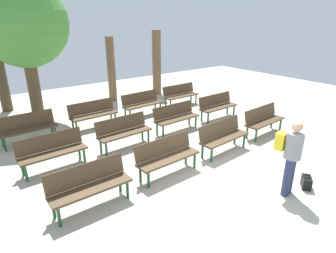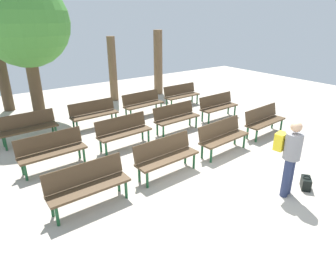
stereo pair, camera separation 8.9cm
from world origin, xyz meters
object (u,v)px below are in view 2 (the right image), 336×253
object	(u,v)px
bench_r1_c2	(176,116)
bench_r2_c3	(181,94)
bench_r0_c1	(166,155)
bench_r2_c1	(94,112)
bench_r0_c2	(222,135)
bench_r0_c3	(264,119)
bench_r1_c0	(52,149)
bench_r0_c0	(88,183)
bench_r2_c0	(28,126)
bench_r1_c1	(123,130)
visitor_with_backpack	(290,154)
tree_1	(158,63)
tree_2	(25,24)
bench_r1_c3	(218,105)
tree_0	(113,69)
bench_r2_c2	(143,102)
handbag	(306,183)

from	to	relation	value
bench_r1_c2	bench_r2_c3	xyz separation A→B (m)	(1.93, 2.14, 0.00)
bench_r0_c1	bench_r2_c1	xyz separation A→B (m)	(-0.12, 4.02, 0.00)
bench_r0_c2	bench_r0_c3	bearing A→B (deg)	0.08
bench_r1_c0	bench_r0_c3	bearing A→B (deg)	-18.02
bench_r1_c0	bench_r0_c2	bearing A→B (deg)	-26.82
bench_r0_c0	bench_r2_c0	xyz separation A→B (m)	(-0.25, 4.04, 0.00)
bench_r1_c1	visitor_with_backpack	size ratio (longest dim) A/B	0.98
bench_r0_c1	tree_1	bearing A→B (deg)	54.64
bench_r1_c0	bench_r1_c2	world-z (taller)	same
tree_1	tree_2	xyz separation A→B (m)	(-5.64, -0.50, 1.82)
bench_r1_c0	bench_r1_c2	xyz separation A→B (m)	(3.99, 0.18, 0.00)
bench_r0_c3	bench_r1_c1	xyz separation A→B (m)	(-4.03, 1.80, 0.00)
bench_r0_c2	bench_r1_c1	size ratio (longest dim) A/B	1.00
bench_r0_c3	bench_r2_c0	xyz separation A→B (m)	(-6.16, 3.76, 0.00)
bench_r1_c3	visitor_with_backpack	xyz separation A→B (m)	(-2.37, -4.31, 0.43)
visitor_with_backpack	tree_0	bearing A→B (deg)	-102.75
bench_r0_c0	tree_0	world-z (taller)	tree_0
bench_r0_c1	bench_r1_c2	size ratio (longest dim) A/B	1.00
bench_r0_c0	bench_r2_c2	world-z (taller)	same
bench_r1_c1	bench_r1_c3	world-z (taller)	same
bench_r1_c2	bench_r2_c1	size ratio (longest dim) A/B	1.00
bench_r0_c3	bench_r2_c3	xyz separation A→B (m)	(-0.12, 4.04, 0.00)
bench_r2_c1	bench_r2_c2	world-z (taller)	same
bench_r2_c2	tree_0	size ratio (longest dim) A/B	0.59
tree_0	bench_r1_c0	bearing A→B (deg)	-130.12
bench_r0_c1	bench_r1_c3	size ratio (longest dim) A/B	1.00
tree_1	visitor_with_backpack	distance (m)	9.04
bench_r2_c1	bench_r2_c3	distance (m)	3.96
handbag	tree_0	bearing A→B (deg)	91.07
bench_r0_c1	visitor_with_backpack	distance (m)	2.70
bench_r1_c3	bench_r2_c2	bearing A→B (deg)	134.96
bench_r0_c3	bench_r1_c2	bearing A→B (deg)	133.75
bench_r1_c0	tree_2	distance (m)	4.97
bench_r1_c3	visitor_with_backpack	size ratio (longest dim) A/B	0.98
bench_r0_c2	bench_r1_c1	distance (m)	2.80
bench_r0_c1	tree_0	world-z (taller)	tree_0
tree_1	visitor_with_backpack	xyz separation A→B (m)	(-2.66, -8.62, -0.55)
bench_r0_c0	handbag	xyz separation A→B (m)	(4.06, -2.23, -0.37)
bench_r0_c1	bench_r0_c2	distance (m)	1.95
visitor_with_backpack	tree_2	bearing A→B (deg)	-80.02
bench_r1_c2	bench_r1_c3	bearing A→B (deg)	-0.05
bench_r1_c1	tree_0	bearing A→B (deg)	64.06
bench_r1_c0	tree_2	world-z (taller)	tree_2
bench_r1_c3	bench_r2_c1	xyz separation A→B (m)	(-4.03, 1.87, 0.00)
bench_r2_c0	tree_0	bearing A→B (deg)	31.49
bench_r0_c1	visitor_with_backpack	bearing A→B (deg)	-56.87
bench_r0_c0	tree_1	world-z (taller)	tree_1
bench_r0_c2	bench_r2_c1	xyz separation A→B (m)	(-2.07, 3.97, 0.00)
tree_1	tree_2	size ratio (longest dim) A/B	0.62
bench_r1_c3	tree_1	xyz separation A→B (m)	(0.29, 4.31, 0.99)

